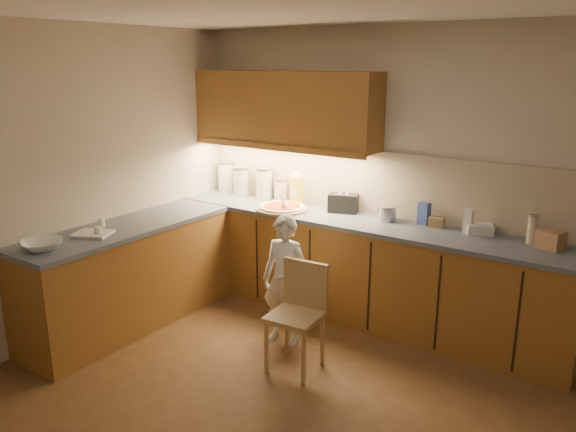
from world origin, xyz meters
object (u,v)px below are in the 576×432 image
(child, at_px, (285,280))
(wooden_chair, at_px, (299,308))
(pizza_on_board, at_px, (282,208))
(oil_jug, at_px, (296,190))
(toaster, at_px, (343,203))

(child, relative_size, wooden_chair, 1.33)
(pizza_on_board, xyz_separation_m, oil_jug, (-0.01, 0.25, 0.13))
(pizza_on_board, xyz_separation_m, toaster, (0.52, 0.26, 0.07))
(wooden_chair, relative_size, oil_jug, 2.51)
(pizza_on_board, bearing_deg, oil_jug, 91.88)
(child, bearing_deg, pizza_on_board, 121.99)
(child, height_order, oil_jug, oil_jug)
(wooden_chair, xyz_separation_m, oil_jug, (-0.83, 1.20, 0.59))
(child, relative_size, toaster, 3.59)
(pizza_on_board, distance_m, toaster, 0.58)
(toaster, bearing_deg, child, -108.96)
(toaster, bearing_deg, oil_jug, 162.07)
(child, bearing_deg, toaster, 85.36)
(pizza_on_board, distance_m, child, 0.95)
(wooden_chair, distance_m, toaster, 1.36)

